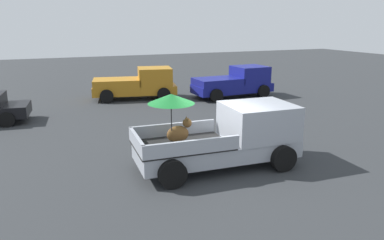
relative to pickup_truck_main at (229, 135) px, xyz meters
name	(u,v)px	position (x,y,z in m)	size (l,w,h in m)	color
ground_plane	(217,166)	(-0.40, 0.01, -0.99)	(80.00, 80.00, 0.00)	#2D3033
pickup_truck_main	(229,135)	(0.00, 0.00, 0.00)	(5.14, 2.47, 2.39)	black
pickup_truck_red	(138,84)	(0.02, 11.29, -0.11)	(5.06, 2.91, 1.80)	black
pickup_truck_far	(235,82)	(5.58, 9.57, -0.11)	(4.85, 2.28, 1.80)	black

